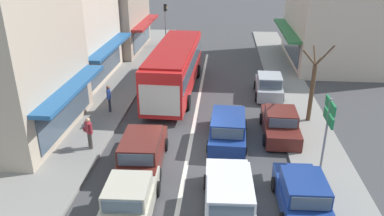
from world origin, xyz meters
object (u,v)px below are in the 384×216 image
object	(u,v)px
street_tree_right	(312,87)
pedestrian_with_handbag_near	(89,131)
pedestrian_browsing_midblock	(109,97)
parked_hatchback_kerb_front	(302,195)
city_bus	(175,66)
wagon_queue_far_back	(228,128)
wagon_adjacent_lane_trail	(229,196)
traffic_light_downstreet	(165,18)
directional_road_sign	(328,119)
sedan_behind_bus_mid	(129,201)
wagon_behind_bus_near	(142,151)
parked_sedan_kerb_second	(280,124)
parked_hatchback_kerb_third	(269,86)

from	to	relation	value
street_tree_right	pedestrian_with_handbag_near	size ratio (longest dim) A/B	2.77
pedestrian_browsing_midblock	parked_hatchback_kerb_front	bearing A→B (deg)	-39.85
city_bus	wagon_queue_far_back	bearing A→B (deg)	-62.27
city_bus	wagon_adjacent_lane_trail	distance (m)	13.03
wagon_queue_far_back	pedestrian_with_handbag_near	world-z (taller)	pedestrian_with_handbag_near
traffic_light_downstreet	directional_road_sign	world-z (taller)	traffic_light_downstreet
sedan_behind_bus_mid	street_tree_right	bearing A→B (deg)	47.12
wagon_queue_far_back	traffic_light_downstreet	size ratio (longest dim) A/B	1.08
wagon_behind_bus_near	parked_sedan_kerb_second	bearing A→B (deg)	28.72
sedan_behind_bus_mid	pedestrian_with_handbag_near	bearing A→B (deg)	123.77
pedestrian_with_handbag_near	pedestrian_browsing_midblock	world-z (taller)	same
wagon_behind_bus_near	directional_road_sign	size ratio (longest dim) A/B	1.27
city_bus	wagon_adjacent_lane_trail	world-z (taller)	city_bus
traffic_light_downstreet	directional_road_sign	bearing A→B (deg)	-64.99
parked_sedan_kerb_second	wagon_adjacent_lane_trail	bearing A→B (deg)	-112.46
sedan_behind_bus_mid	parked_hatchback_kerb_front	bearing A→B (deg)	7.67
pedestrian_with_handbag_near	sedan_behind_bus_mid	bearing A→B (deg)	-56.23
wagon_adjacent_lane_trail	parked_hatchback_kerb_third	world-z (taller)	wagon_adjacent_lane_trail
city_bus	pedestrian_with_handbag_near	distance (m)	8.97
street_tree_right	pedestrian_browsing_midblock	bearing A→B (deg)	179.12
parked_hatchback_kerb_front	parked_sedan_kerb_second	distance (m)	6.22
parked_hatchback_kerb_front	sedan_behind_bus_mid	bearing A→B (deg)	-172.33
sedan_behind_bus_mid	traffic_light_downstreet	bearing A→B (deg)	95.61
wagon_queue_far_back	pedestrian_with_handbag_near	size ratio (longest dim) A/B	2.79
directional_road_sign	pedestrian_with_handbag_near	world-z (taller)	directional_road_sign
pedestrian_with_handbag_near	parked_hatchback_kerb_front	bearing A→B (deg)	-21.58
city_bus	parked_hatchback_kerb_front	world-z (taller)	city_bus
city_bus	wagon_behind_bus_near	xyz separation A→B (m)	(-0.26, -9.52, -1.14)
sedan_behind_bus_mid	pedestrian_with_handbag_near	xyz separation A→B (m)	(-3.09, 4.62, 0.40)
wagon_behind_bus_near	wagon_queue_far_back	world-z (taller)	same
wagon_queue_far_back	directional_road_sign	bearing A→B (deg)	-33.05
wagon_behind_bus_near	parked_hatchback_kerb_front	xyz separation A→B (m)	(6.63, -2.60, -0.04)
pedestrian_with_handbag_near	pedestrian_browsing_midblock	xyz separation A→B (m)	(-0.32, 4.44, -0.00)
sedan_behind_bus_mid	wagon_behind_bus_near	bearing A→B (deg)	93.69
traffic_light_downstreet	pedestrian_with_handbag_near	world-z (taller)	traffic_light_downstreet
parked_hatchback_kerb_front	parked_hatchback_kerb_third	distance (m)	11.90
sedan_behind_bus_mid	parked_sedan_kerb_second	distance (m)	9.54
wagon_adjacent_lane_trail	parked_hatchback_kerb_third	size ratio (longest dim) A/B	1.22
wagon_behind_bus_near	parked_hatchback_kerb_third	world-z (taller)	wagon_behind_bus_near
parked_hatchback_kerb_front	parked_hatchback_kerb_third	world-z (taller)	same
traffic_light_downstreet	city_bus	bearing A→B (deg)	-78.48
parked_hatchback_kerb_front	pedestrian_browsing_midblock	world-z (taller)	pedestrian_browsing_midblock
wagon_queue_far_back	directional_road_sign	xyz separation A→B (m)	(4.08, -2.66, 1.96)
sedan_behind_bus_mid	parked_sedan_kerb_second	size ratio (longest dim) A/B	1.01
directional_road_sign	city_bus	bearing A→B (deg)	128.93
parked_hatchback_kerb_front	wagon_adjacent_lane_trail	bearing A→B (deg)	-172.95
parked_hatchback_kerb_third	directional_road_sign	xyz separation A→B (m)	(1.36, -9.30, 1.99)
city_bus	traffic_light_downstreet	distance (m)	12.66
directional_road_sign	street_tree_right	world-z (taller)	street_tree_right
wagon_behind_bus_near	wagon_adjacent_lane_trail	world-z (taller)	same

